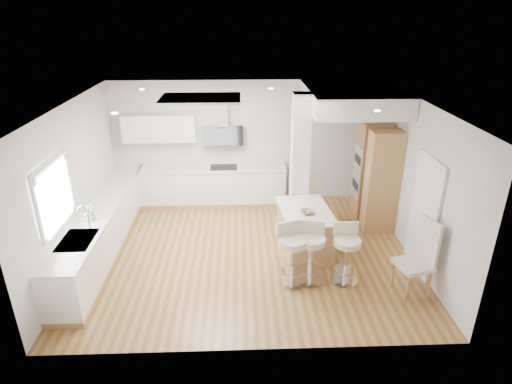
{
  "coord_description": "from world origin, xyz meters",
  "views": [
    {
      "loc": [
        -0.11,
        -6.94,
        4.27
      ],
      "look_at": [
        0.17,
        0.4,
        1.06
      ],
      "focal_mm": 30.0,
      "sensor_mm": 36.0,
      "label": 1
    }
  ],
  "objects_px": {
    "peninsula": "(304,230)",
    "bar_stool_b": "(311,250)",
    "bar_stool_a": "(292,251)",
    "bar_stool_c": "(346,251)",
    "dining_chair": "(421,255)"
  },
  "relations": [
    {
      "from": "bar_stool_a",
      "to": "dining_chair",
      "type": "xyz_separation_m",
      "value": [
        1.99,
        -0.3,
        0.08
      ]
    },
    {
      "from": "bar_stool_b",
      "to": "bar_stool_c",
      "type": "height_order",
      "value": "bar_stool_b"
    },
    {
      "from": "peninsula",
      "to": "dining_chair",
      "type": "xyz_separation_m",
      "value": [
        1.62,
        -1.37,
        0.27
      ]
    },
    {
      "from": "bar_stool_a",
      "to": "dining_chair",
      "type": "bearing_deg",
      "value": -27.87
    },
    {
      "from": "dining_chair",
      "to": "peninsula",
      "type": "bearing_deg",
      "value": 125.03
    },
    {
      "from": "bar_stool_a",
      "to": "bar_stool_b",
      "type": "bearing_deg",
      "value": -9.4
    },
    {
      "from": "peninsula",
      "to": "bar_stool_b",
      "type": "relative_size",
      "value": 1.36
    },
    {
      "from": "peninsula",
      "to": "bar_stool_c",
      "type": "distance_m",
      "value": 1.18
    },
    {
      "from": "peninsula",
      "to": "bar_stool_a",
      "type": "distance_m",
      "value": 1.15
    },
    {
      "from": "bar_stool_a",
      "to": "bar_stool_c",
      "type": "relative_size",
      "value": 1.05
    },
    {
      "from": "bar_stool_c",
      "to": "bar_stool_a",
      "type": "bearing_deg",
      "value": -178.14
    },
    {
      "from": "bar_stool_b",
      "to": "dining_chair",
      "type": "distance_m",
      "value": 1.71
    },
    {
      "from": "bar_stool_b",
      "to": "peninsula",
      "type": "bearing_deg",
      "value": 95.96
    },
    {
      "from": "peninsula",
      "to": "dining_chair",
      "type": "height_order",
      "value": "dining_chair"
    },
    {
      "from": "bar_stool_b",
      "to": "dining_chair",
      "type": "xyz_separation_m",
      "value": [
        1.67,
        -0.36,
        0.09
      ]
    }
  ]
}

